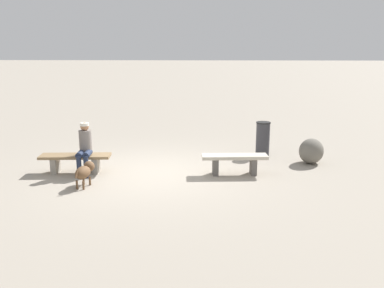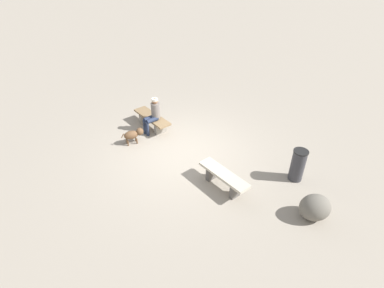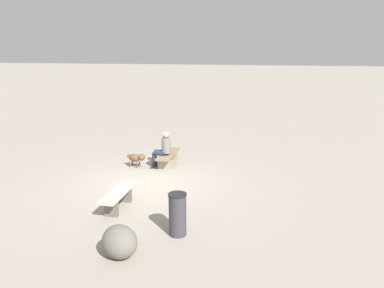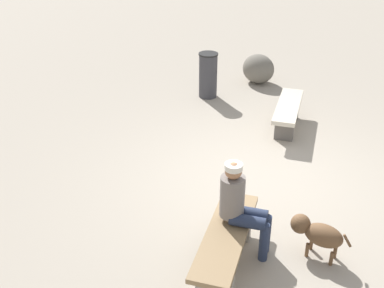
{
  "view_description": "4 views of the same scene",
  "coord_description": "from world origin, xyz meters",
  "px_view_note": "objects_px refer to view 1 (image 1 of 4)",
  "views": [
    {
      "loc": [
        -1.36,
        9.09,
        2.84
      ],
      "look_at": [
        -0.93,
        0.71,
        0.88
      ],
      "focal_mm": 37.8,
      "sensor_mm": 36.0,
      "label": 1
    },
    {
      "loc": [
        -6.28,
        4.07,
        5.47
      ],
      "look_at": [
        -0.57,
        0.08,
        0.67
      ],
      "focal_mm": 28.21,
      "sensor_mm": 36.0,
      "label": 2
    },
    {
      "loc": [
        -9.47,
        -4.1,
        3.78
      ],
      "look_at": [
        1.63,
        -0.87,
        0.87
      ],
      "focal_mm": 34.19,
      "sensor_mm": 36.0,
      "label": 3
    },
    {
      "loc": [
        5.97,
        1.24,
        3.91
      ],
      "look_at": [
        0.58,
        -0.88,
        0.74
      ],
      "focal_mm": 44.65,
      "sensor_mm": 36.0,
      "label": 4
    }
  ],
  "objects_px": {
    "dog": "(85,171)",
    "trash_bin": "(263,139)",
    "boulder": "(311,151)",
    "bench_right": "(76,160)",
    "bench_left": "(234,160)",
    "seated_person": "(85,146)"
  },
  "relations": [
    {
      "from": "bench_right",
      "to": "trash_bin",
      "type": "bearing_deg",
      "value": -162.56
    },
    {
      "from": "seated_person",
      "to": "boulder",
      "type": "bearing_deg",
      "value": -172.47
    },
    {
      "from": "dog",
      "to": "trash_bin",
      "type": "xyz_separation_m",
      "value": [
        -4.09,
        -2.83,
        0.14
      ]
    },
    {
      "from": "bench_right",
      "to": "trash_bin",
      "type": "height_order",
      "value": "trash_bin"
    },
    {
      "from": "bench_left",
      "to": "seated_person",
      "type": "distance_m",
      "value": 3.5
    },
    {
      "from": "trash_bin",
      "to": "boulder",
      "type": "height_order",
      "value": "trash_bin"
    },
    {
      "from": "bench_left",
      "to": "trash_bin",
      "type": "relative_size",
      "value": 1.67
    },
    {
      "from": "bench_right",
      "to": "bench_left",
      "type": "bearing_deg",
      "value": 175.98
    },
    {
      "from": "bench_right",
      "to": "boulder",
      "type": "distance_m",
      "value": 5.87
    },
    {
      "from": "dog",
      "to": "trash_bin",
      "type": "height_order",
      "value": "trash_bin"
    },
    {
      "from": "trash_bin",
      "to": "bench_left",
      "type": "bearing_deg",
      "value": 64.73
    },
    {
      "from": "bench_right",
      "to": "trash_bin",
      "type": "relative_size",
      "value": 1.8
    },
    {
      "from": "trash_bin",
      "to": "boulder",
      "type": "bearing_deg",
      "value": 146.17
    },
    {
      "from": "bench_right",
      "to": "seated_person",
      "type": "relative_size",
      "value": 1.38
    },
    {
      "from": "seated_person",
      "to": "dog",
      "type": "xyz_separation_m",
      "value": [
        -0.25,
        0.87,
        -0.35
      ]
    },
    {
      "from": "bench_left",
      "to": "trash_bin",
      "type": "distance_m",
      "value": 2.03
    },
    {
      "from": "bench_right",
      "to": "boulder",
      "type": "height_order",
      "value": "boulder"
    },
    {
      "from": "dog",
      "to": "trash_bin",
      "type": "relative_size",
      "value": 0.78
    },
    {
      "from": "seated_person",
      "to": "boulder",
      "type": "height_order",
      "value": "seated_person"
    },
    {
      "from": "bench_right",
      "to": "dog",
      "type": "bearing_deg",
      "value": 113.98
    },
    {
      "from": "seated_person",
      "to": "trash_bin",
      "type": "relative_size",
      "value": 1.3
    },
    {
      "from": "boulder",
      "to": "trash_bin",
      "type": "bearing_deg",
      "value": -33.83
    }
  ]
}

